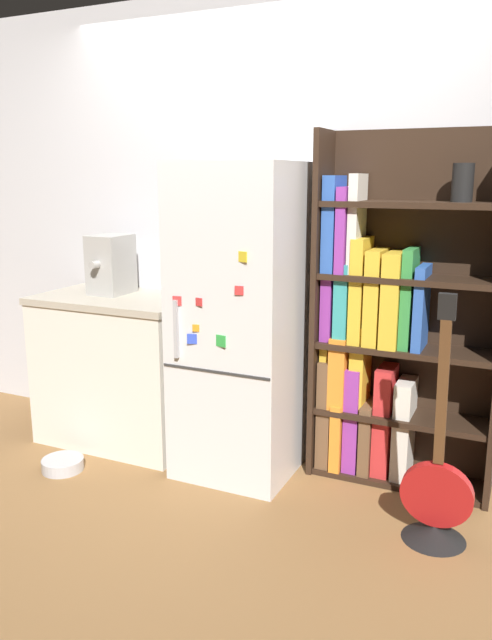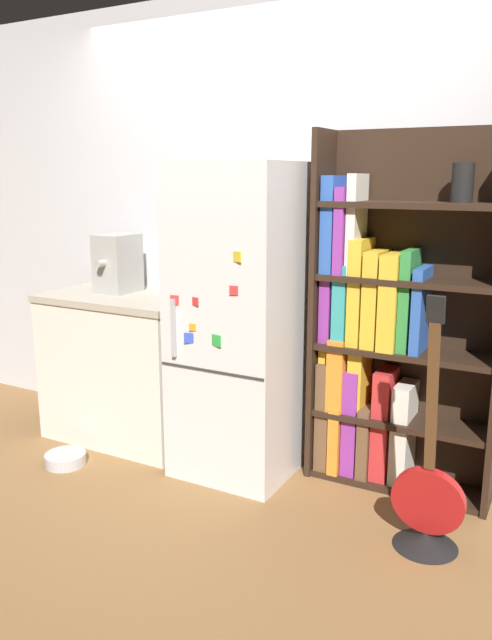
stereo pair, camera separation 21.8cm
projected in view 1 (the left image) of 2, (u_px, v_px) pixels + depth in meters
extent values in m
plane|color=olive|center=(234.00, 473.00, 3.45)|extent=(16.00, 16.00, 0.00)
cube|color=silver|center=(269.00, 230.00, 3.58)|extent=(8.00, 0.05, 2.60)
cube|color=silver|center=(243.00, 321.00, 3.37)|extent=(0.61, 0.66, 1.67)
cube|color=#333333|center=(215.00, 372.00, 3.11)|extent=(0.60, 0.01, 0.01)
cube|color=#B2B2B7|center=(176.00, 329.00, 3.14)|extent=(0.02, 0.02, 0.30)
cube|color=yellow|center=(243.00, 257.00, 2.92)|extent=(0.05, 0.02, 0.05)
cube|color=blue|center=(192.00, 339.00, 3.13)|extent=(0.05, 0.02, 0.05)
cube|color=red|center=(199.00, 302.00, 3.07)|extent=(0.04, 0.02, 0.04)
cube|color=green|center=(221.00, 341.00, 3.06)|extent=(0.06, 0.02, 0.06)
cube|color=red|center=(177.00, 301.00, 3.12)|extent=(0.05, 0.01, 0.05)
cube|color=red|center=(239.00, 291.00, 2.96)|extent=(0.04, 0.01, 0.04)
cube|color=orange|center=(196.00, 328.00, 3.11)|extent=(0.04, 0.01, 0.04)
cube|color=black|center=(321.00, 307.00, 3.35)|extent=(0.03, 0.30, 1.83)
cube|color=black|center=(412.00, 309.00, 3.29)|extent=(0.94, 0.03, 1.83)
cube|color=black|center=(397.00, 477.00, 3.37)|extent=(0.88, 0.27, 0.03)
cube|color=black|center=(401.00, 416.00, 3.29)|extent=(0.88, 0.27, 0.03)
cube|color=black|center=(405.00, 349.00, 3.21)|extent=(0.88, 0.27, 0.03)
cube|color=black|center=(409.00, 279.00, 3.13)|extent=(0.88, 0.27, 0.03)
cube|color=black|center=(414.00, 204.00, 3.04)|extent=(0.88, 0.27, 0.03)
cube|color=brown|center=(329.00, 411.00, 3.45)|extent=(0.07, 0.23, 0.60)
cube|color=orange|center=(341.00, 432.00, 3.45)|extent=(0.06, 0.26, 0.38)
cube|color=purple|center=(356.00, 416.00, 3.41)|extent=(0.08, 0.24, 0.58)
cube|color=brown|center=(369.00, 435.00, 3.40)|extent=(0.06, 0.26, 0.39)
cube|color=red|center=(385.00, 420.00, 3.34)|extent=(0.09, 0.21, 0.59)
cube|color=silver|center=(404.00, 428.00, 3.30)|extent=(0.09, 0.22, 0.53)
cube|color=gold|center=(328.00, 365.00, 3.41)|extent=(0.04, 0.19, 0.42)
cube|color=orange|center=(342.00, 370.00, 3.37)|extent=(0.09, 0.24, 0.39)
cube|color=gold|center=(360.00, 366.00, 3.33)|extent=(0.08, 0.20, 0.46)
cube|color=purple|center=(331.00, 283.00, 3.30)|extent=(0.06, 0.21, 0.60)
cube|color=teal|center=(346.00, 301.00, 3.29)|extent=(0.07, 0.23, 0.42)
cube|color=gold|center=(361.00, 290.00, 3.25)|extent=(0.07, 0.24, 0.55)
cube|color=gold|center=(376.00, 297.00, 3.22)|extent=(0.07, 0.25, 0.49)
cube|color=gold|center=(394.00, 299.00, 3.17)|extent=(0.09, 0.25, 0.48)
cube|color=#338C3F|center=(409.00, 298.00, 3.14)|extent=(0.05, 0.22, 0.51)
cube|color=#2D59B2|center=(422.00, 307.00, 3.12)|extent=(0.05, 0.23, 0.42)
cube|color=#2D59B2|center=(334.00, 224.00, 3.22)|extent=(0.07, 0.22, 0.49)
cube|color=purple|center=(346.00, 230.00, 3.21)|extent=(0.05, 0.25, 0.44)
cube|color=silver|center=(357.00, 224.00, 3.17)|extent=(0.05, 0.20, 0.50)
cylinder|color=black|center=(463.00, 183.00, 2.93)|extent=(0.10, 0.10, 0.18)
cube|color=silver|center=(122.00, 371.00, 3.82)|extent=(0.94, 0.60, 0.87)
cube|color=#B2A893|center=(119.00, 299.00, 3.72)|extent=(0.96, 0.62, 0.04)
cube|color=#A5A39E|center=(111.00, 265.00, 3.75)|extent=(0.20, 0.25, 0.35)
cylinder|color=#A5A39E|center=(95.00, 265.00, 3.61)|extent=(0.04, 0.06, 0.04)
cone|color=black|center=(434.00, 533.00, 2.81)|extent=(0.29, 0.29, 0.06)
cylinder|color=#B21919|center=(437.00, 495.00, 2.77)|extent=(0.32, 0.09, 0.32)
cube|color=brown|center=(442.00, 394.00, 2.60)|extent=(0.04, 0.11, 0.66)
cube|color=black|center=(447.00, 307.00, 2.46)|extent=(0.07, 0.04, 0.11)
cylinder|color=#B7B7BC|center=(63.00, 464.00, 3.48)|extent=(0.23, 0.23, 0.06)
torus|color=#B7B7BC|center=(62.00, 460.00, 3.47)|extent=(0.23, 0.23, 0.01)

